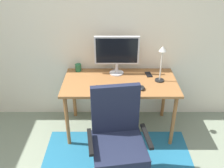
% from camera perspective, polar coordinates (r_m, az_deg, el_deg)
% --- Properties ---
extents(wall_back, '(6.00, 0.10, 2.60)m').
position_cam_1_polar(wall_back, '(3.16, -5.93, 13.65)').
color(wall_back, beige).
rests_on(wall_back, ground).
extents(desk, '(1.37, 0.70, 0.72)m').
position_cam_1_polar(desk, '(3.01, 1.91, -0.53)').
color(desk, brown).
rests_on(desk, ground).
extents(monitor, '(0.55, 0.18, 0.49)m').
position_cam_1_polar(monitor, '(3.04, 1.18, 7.42)').
color(monitor, '#B2B2B7').
rests_on(monitor, desk).
extents(keyboard, '(0.43, 0.13, 0.02)m').
position_cam_1_polar(keyboard, '(2.80, 0.74, -1.08)').
color(keyboard, black).
rests_on(keyboard, desk).
extents(computer_mouse, '(0.06, 0.10, 0.03)m').
position_cam_1_polar(computer_mouse, '(2.82, 7.02, -0.89)').
color(computer_mouse, black).
rests_on(computer_mouse, desk).
extents(coffee_cup, '(0.08, 0.08, 0.10)m').
position_cam_1_polar(coffee_cup, '(3.23, -7.71, 3.77)').
color(coffee_cup, '#1E5A36').
rests_on(coffee_cup, desk).
extents(cell_phone, '(0.09, 0.15, 0.01)m').
position_cam_1_polar(cell_phone, '(3.15, 8.51, 2.19)').
color(cell_phone, black).
rests_on(cell_phone, desk).
extents(desk_lamp, '(0.11, 0.11, 0.44)m').
position_cam_1_polar(desk_lamp, '(2.91, 11.45, 5.63)').
color(desk_lamp, black).
rests_on(desk_lamp, desk).
extents(office_chair, '(0.61, 0.60, 1.03)m').
position_cam_1_polar(office_chair, '(2.50, 1.37, -14.77)').
color(office_chair, slate).
rests_on(office_chair, ground).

